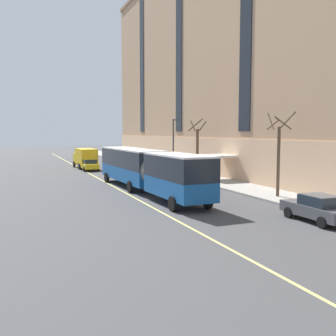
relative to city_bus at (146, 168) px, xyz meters
name	(u,v)px	position (x,y,z in m)	size (l,w,h in m)	color
ground_plane	(176,204)	(0.30, -5.84, -2.06)	(260.00, 260.00, 0.00)	#424244
sidewalk	(255,190)	(8.95, -2.84, -1.99)	(4.29, 160.00, 0.15)	#9E9B93
city_bus	(146,168)	(0.00, 0.00, 0.00)	(3.53, 19.63, 3.54)	#19569E
parked_car_champagne_2	(124,160)	(5.62, 27.61, -1.28)	(2.01, 4.71, 1.56)	#BCAD89
parked_car_red_3	(186,175)	(5.67, 4.49, -1.28)	(2.09, 4.78, 1.56)	#B21E19
parked_car_darkgray_4	(318,208)	(5.59, -13.93, -1.28)	(2.04, 4.53, 1.56)	#4C4C51
parked_car_black_5	(157,168)	(5.72, 13.23, -1.28)	(2.03, 4.53, 1.56)	black
box_truck	(85,157)	(-0.99, 24.14, -0.45)	(2.53, 6.86, 2.79)	gold
taxi_cab	(89,165)	(-1.02, 20.94, -1.28)	(2.09, 4.44, 1.56)	yellow
street_tree_mid_block	(278,153)	(8.52, -6.42, 1.38)	(1.88, 1.83, 6.46)	brown
street_tree_far_uptown	(197,148)	(8.53, 7.83, 1.23)	(1.69, 1.61, 6.46)	brown
street_lamp	(174,140)	(7.40, 11.81, 2.10)	(0.36, 1.48, 6.49)	#2D2D30
lane_centerline	(137,199)	(-1.70, -2.84, -2.06)	(0.16, 140.00, 0.01)	#E0D66B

